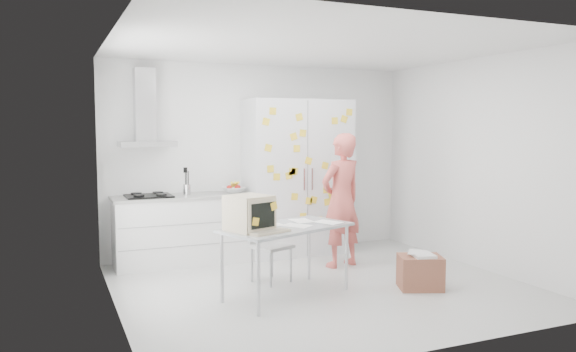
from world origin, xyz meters
name	(u,v)px	position (x,y,z in m)	size (l,w,h in m)	color
floor	(322,287)	(0.00, 0.00, -0.01)	(4.50, 4.00, 0.02)	silver
walls	(296,165)	(0.00, 0.72, 1.35)	(4.52, 4.01, 2.70)	white
ceiling	(323,46)	(0.00, 0.00, 2.70)	(4.50, 4.00, 0.02)	white
counter_run	(184,229)	(-1.20, 1.70, 0.47)	(1.84, 0.63, 1.28)	white
range_hood	(145,116)	(-1.65, 1.84, 1.96)	(0.70, 0.48, 1.01)	silver
tall_cabinet	(298,177)	(0.45, 1.67, 1.10)	(1.50, 0.68, 2.20)	silver
person	(341,200)	(0.65, 0.75, 0.87)	(0.63, 0.42, 1.74)	#D95C54
desk	(264,220)	(-0.79, -0.22, 0.85)	(1.57, 1.15, 1.12)	#A5ABB0
chair	(267,239)	(-0.49, 0.47, 0.50)	(0.52, 0.52, 0.88)	#A3A3A1
cardboard_box	(420,272)	(0.98, -0.51, 0.19)	(0.58, 0.52, 0.41)	#91563F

